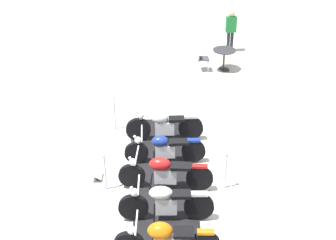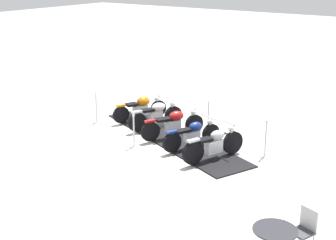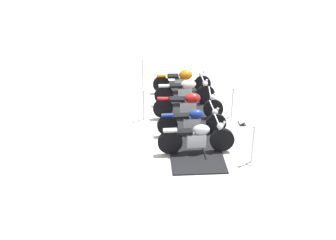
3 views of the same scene
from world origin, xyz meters
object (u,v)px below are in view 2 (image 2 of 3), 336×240
Objects in this scene: motorcycle_maroon at (174,123)px; stanchion_left_rear at (97,113)px; stanchion_right_mid at (208,121)px; stanchion_right_front at (265,144)px; stanchion_left_mid at (134,137)px; cafe_chair_near_table at (304,228)px; cafe_table at (274,239)px; motorcycle_navy at (193,134)px; motorcycle_chrome at (214,144)px; info_placard at (222,131)px; motorcycle_copper at (141,107)px; motorcycle_cream at (156,115)px.

stanchion_left_rear is at bearing 122.13° from motorcycle_maroon.
stanchion_right_front is at bearing -22.30° from stanchion_right_mid.
cafe_chair_near_table is (6.29, -2.53, 0.22)m from stanchion_left_mid.
stanchion_left_mid reaches higher than cafe_table.
motorcycle_maroon is at bearing 87.80° from motorcycle_navy.
motorcycle_maroon is 3.12m from stanchion_left_rear.
stanchion_right_mid is at bearing 55.52° from motorcycle_chrome.
info_placard is 7.03m from cafe_chair_near_table.
motorcycle_navy reaches higher than motorcycle_copper.
motorcycle_copper reaches higher than cafe_table.
motorcycle_maroon is at bearing -88.76° from motorcycle_copper.
stanchion_left_mid is 2.83m from stanchion_right_mid.
stanchion_right_mid is at bearing 157.70° from stanchion_right_front.
cafe_table is at bearing -0.00° from cafe_chair_near_table.
stanchion_left_mid is 3.95m from stanchion_right_front.
motorcycle_maroon is at bearing -105.62° from info_placard.
motorcycle_maroon is 2.49× the size of cafe_table.
motorcycle_chrome is 1.81× the size of stanchion_left_rear.
motorcycle_navy is 2.13× the size of cafe_chair_near_table.
stanchion_right_mid reaches higher than motorcycle_navy.
motorcycle_cream is at bearing -102.49° from cafe_chair_near_table.
stanchion_right_front is at bearing -25.31° from motorcycle_chrome.
stanchion_right_front is (4.07, -0.17, -0.10)m from motorcycle_cream.
motorcycle_chrome is at bearing -136.11° from stanchion_right_front.
cafe_chair_near_table is at bearing -25.62° from info_placard.
stanchion_right_front is (1.10, 1.05, -0.08)m from motorcycle_chrome.
stanchion_right_front is 2.34m from info_placard.
motorcycle_maroon reaches higher than cafe_chair_near_table.
stanchion_right_mid is (0.52, 1.28, -0.18)m from motorcycle_maroon.
stanchion_left_rear is (-2.11, -0.70, -0.14)m from motorcycle_cream.
motorcycle_chrome is at bearing -109.09° from cafe_chair_near_table.
motorcycle_cream reaches higher than motorcycle_navy.
motorcycle_navy is 1.00× the size of motorcycle_copper.
cafe_chair_near_table is at bearing -44.59° from stanchion_right_mid.
stanchion_left_rear reaches higher than motorcycle_navy.
motorcycle_chrome reaches higher than motorcycle_navy.
stanchion_right_front is at bearing -59.09° from motorcycle_maroon.
stanchion_right_front reaches higher than motorcycle_cream.
motorcycle_navy is at bearing 136.62° from cafe_table.
stanchion_right_front reaches higher than stanchion_left_rear.
stanchion_right_mid is (-1.46, 2.10, -0.16)m from motorcycle_chrome.
motorcycle_cream is 7.98m from cafe_chair_near_table.
motorcycle_copper is 5.09m from stanchion_right_front.
motorcycle_maroon is 1.82× the size of stanchion_left_rear.
motorcycle_chrome is 2.59m from stanchion_left_mid.
cafe_chair_near_table is (7.72, -4.69, 0.04)m from motorcycle_copper.
cafe_table is (3.48, -3.82, 0.11)m from motorcycle_chrome.
stanchion_left_rear reaches higher than cafe_table.
cafe_table is (6.46, -5.05, 0.09)m from motorcycle_cream.
motorcycle_copper is at bearing 44.89° from stanchion_left_rear.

